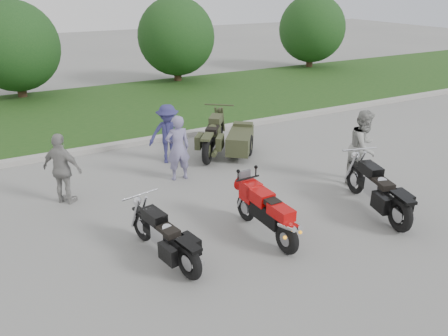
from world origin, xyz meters
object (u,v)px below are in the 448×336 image
person_denim (168,134)px  person_back (62,169)px  cruiser_left (167,239)px  cruiser_sidecar (229,139)px  cruiser_right (379,192)px  person_grey (363,147)px  sportbike_red (267,211)px  person_stripe (178,148)px

person_denim → person_back: 3.14m
cruiser_left → cruiser_sidecar: cruiser_sidecar is taller
cruiser_right → person_grey: person_grey is taller
sportbike_red → cruiser_left: 1.98m
person_grey → person_stripe: bearing=126.5°
person_grey → person_back: (-6.61, 2.23, -0.10)m
person_grey → person_denim: person_grey is taller
cruiser_sidecar → person_back: person_back is taller
person_stripe → person_back: 2.71m
person_grey → person_denim: 5.02m
sportbike_red → cruiser_right: 2.66m
cruiser_sidecar → person_stripe: bearing=-117.4°
cruiser_left → person_denim: size_ratio=1.32×
person_grey → person_back: person_grey is taller
person_back → cruiser_left: bearing=156.0°
person_denim → person_back: (-2.91, -1.16, 0.00)m
cruiser_right → person_grey: (0.80, 1.37, 0.43)m
person_back → sportbike_red: bearing=179.0°
person_back → person_stripe: bearing=-134.9°
person_denim → cruiser_sidecar: bearing=8.8°
person_stripe → person_denim: 1.18m
cruiser_sidecar → person_grey: 3.73m
cruiser_left → person_grey: bearing=-2.3°
cruiser_sidecar → person_stripe: 2.14m
sportbike_red → person_back: 4.58m
sportbike_red → person_stripe: (-0.46, 3.30, 0.28)m
cruiser_right → cruiser_sidecar: bearing=119.0°
person_stripe → person_back: size_ratio=1.02×
cruiser_sidecar → person_stripe: person_stripe is taller
cruiser_left → person_grey: 5.51m
person_stripe → person_back: (-2.71, 0.00, -0.02)m
sportbike_red → person_grey: 3.62m
sportbike_red → person_denim: bearing=91.1°
sportbike_red → cruiser_left: sportbike_red is taller
person_stripe → person_back: person_stripe is taller
sportbike_red → person_grey: bearing=15.0°
cruiser_right → cruiser_left: bearing=-171.6°
person_back → person_grey: bearing=-153.6°
cruiser_right → person_denim: size_ratio=1.48×
cruiser_sidecar → cruiser_left: bearing=-92.9°
cruiser_sidecar → person_back: bearing=-131.5°
cruiser_left → cruiser_right: 4.64m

